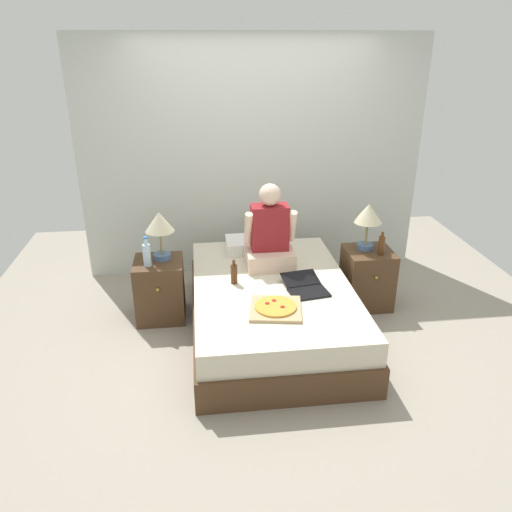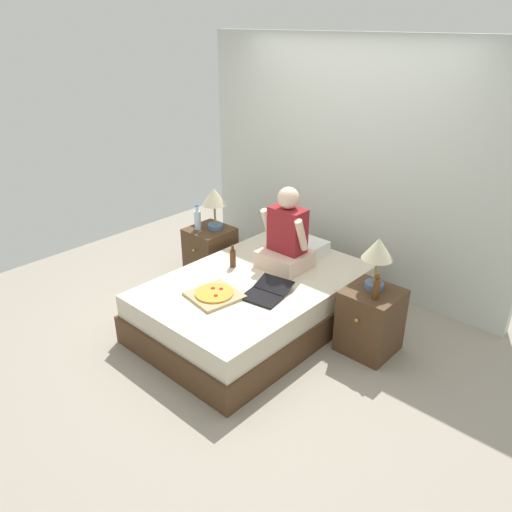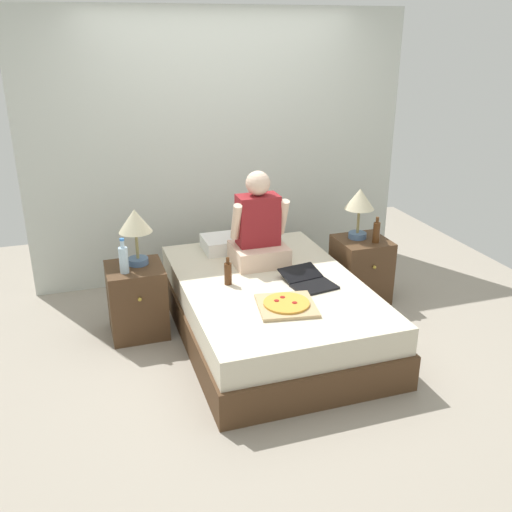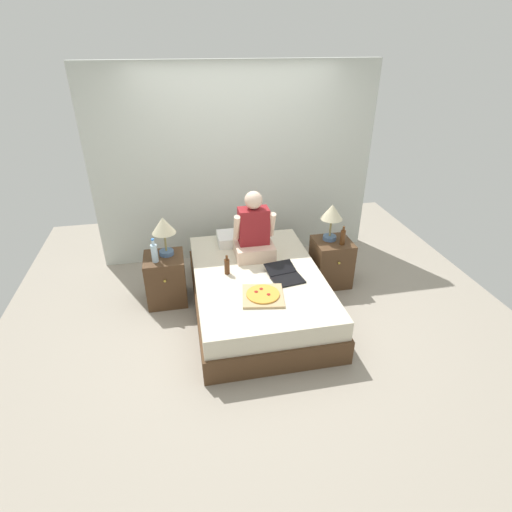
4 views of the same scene
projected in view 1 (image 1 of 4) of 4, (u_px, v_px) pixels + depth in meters
name	position (u px, v px, depth m)	size (l,w,h in m)	color
ground_plane	(271.00, 330.00, 4.53)	(5.63, 5.63, 0.00)	#9E9384
wall_back	(253.00, 159.00, 5.31)	(3.63, 0.12, 2.50)	silver
bed	(272.00, 308.00, 4.44)	(1.39, 2.10, 0.47)	#4C331E
nightstand_left	(160.00, 289.00, 4.64)	(0.44, 0.47, 0.58)	#4C331E
lamp_on_left_nightstand	(160.00, 225.00, 4.45)	(0.26, 0.26, 0.45)	#4C6B93
water_bottle	(147.00, 254.00, 4.39)	(0.07, 0.07, 0.28)	silver
nightstand_right	(367.00, 278.00, 4.87)	(0.44, 0.47, 0.58)	#4C331E
lamp_on_right_nightstand	(368.00, 217.00, 4.66)	(0.26, 0.26, 0.45)	#4C6B93
beer_bottle	(381.00, 245.00, 4.63)	(0.06, 0.06, 0.23)	#512D14
pillow	(252.00, 244.00, 5.01)	(0.52, 0.34, 0.12)	white
person_seated	(270.00, 236.00, 4.60)	(0.47, 0.40, 0.78)	beige
laptop	(306.00, 288.00, 4.23)	(0.38, 0.46, 0.07)	black
pizza_box	(276.00, 308.00, 3.92)	(0.46, 0.46, 0.05)	tan
beer_bottle_on_bed	(234.00, 274.00, 4.32)	(0.06, 0.06, 0.22)	#4C2811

